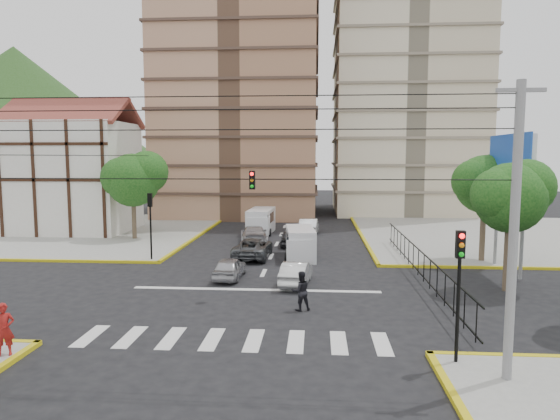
# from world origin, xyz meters

# --- Properties ---
(ground) EXTENTS (160.00, 160.00, 0.00)m
(ground) POSITION_xyz_m (0.00, 0.00, 0.00)
(ground) COLOR black
(ground) RESTS_ON ground
(sidewalk_nw) EXTENTS (26.00, 26.00, 0.15)m
(sidewalk_nw) POSITION_xyz_m (-20.00, 20.00, 0.07)
(sidewalk_nw) COLOR gray
(sidewalk_nw) RESTS_ON ground
(sidewalk_ne) EXTENTS (26.00, 26.00, 0.15)m
(sidewalk_ne) POSITION_xyz_m (20.00, 20.00, 0.07)
(sidewalk_ne) COLOR gray
(sidewalk_ne) RESTS_ON ground
(crosswalk_stripes) EXTENTS (12.00, 2.40, 0.01)m
(crosswalk_stripes) POSITION_xyz_m (0.00, -6.00, 0.01)
(crosswalk_stripes) COLOR silver
(crosswalk_stripes) RESTS_ON ground
(stop_line) EXTENTS (13.00, 0.40, 0.01)m
(stop_line) POSITION_xyz_m (0.00, 1.20, 0.01)
(stop_line) COLOR silver
(stop_line) RESTS_ON ground
(tower_tan) EXTENTS (18.00, 16.00, 48.00)m
(tower_tan) POSITION_xyz_m (-6.00, 36.00, 24.00)
(tower_tan) COLOR #9F6D4F
(tower_tan) RESTS_ON ground
(tower_beige) EXTENTS (17.00, 16.00, 48.00)m
(tower_beige) POSITION_xyz_m (14.00, 40.00, 24.00)
(tower_beige) COLOR beige
(tower_beige) RESTS_ON ground
(tudor_building) EXTENTS (10.80, 8.05, 12.23)m
(tudor_building) POSITION_xyz_m (-19.00, 20.00, 5.25)
(tudor_building) COLOR silver
(tudor_building) RESTS_ON ground
(distant_hill) EXTENTS (70.00, 70.00, 28.00)m
(distant_hill) POSITION_xyz_m (-55.00, 70.00, 14.00)
(distant_hill) COLOR #244918
(distant_hill) RESTS_ON ground
(park_fence) EXTENTS (0.10, 22.50, 1.66)m
(park_fence) POSITION_xyz_m (9.00, 4.50, 0.00)
(park_fence) COLOR black
(park_fence) RESTS_ON ground
(billboard) EXTENTS (0.36, 6.20, 8.10)m
(billboard) POSITION_xyz_m (14.45, 6.00, 6.00)
(billboard) COLOR slate
(billboard) RESTS_ON ground
(tree_park_a) EXTENTS (4.41, 3.60, 6.83)m
(tree_park_a) POSITION_xyz_m (13.08, 2.01, 5.01)
(tree_park_a) COLOR #473828
(tree_park_a) RESTS_ON ground
(tree_park_c) EXTENTS (4.65, 3.80, 7.25)m
(tree_park_c) POSITION_xyz_m (14.09, 9.01, 5.34)
(tree_park_c) COLOR #473828
(tree_park_c) RESTS_ON ground
(tree_tudor) EXTENTS (5.39, 4.40, 7.43)m
(tree_tudor) POSITION_xyz_m (-11.90, 16.01, 5.22)
(tree_tudor) COLOR #473828
(tree_tudor) RESTS_ON ground
(traffic_light_se) EXTENTS (0.28, 0.22, 4.40)m
(traffic_light_se) POSITION_xyz_m (7.80, -7.80, 3.11)
(traffic_light_se) COLOR black
(traffic_light_se) RESTS_ON ground
(traffic_light_nw) EXTENTS (0.28, 0.22, 4.40)m
(traffic_light_nw) POSITION_xyz_m (-7.80, 7.80, 3.11)
(traffic_light_nw) COLOR black
(traffic_light_nw) RESTS_ON ground
(traffic_light_hanging) EXTENTS (18.00, 9.12, 0.92)m
(traffic_light_hanging) POSITION_xyz_m (0.00, -2.04, 5.90)
(traffic_light_hanging) COLOR black
(traffic_light_hanging) RESTS_ON ground
(utility_pole_se) EXTENTS (1.40, 0.28, 9.00)m
(utility_pole_se) POSITION_xyz_m (9.00, -9.00, 4.77)
(utility_pole_se) COLOR slate
(utility_pole_se) RESTS_ON ground
(van_right_lane) EXTENTS (2.25, 4.74, 2.06)m
(van_right_lane) POSITION_xyz_m (2.05, 9.40, 1.00)
(van_right_lane) COLOR silver
(van_right_lane) RESTS_ON ground
(van_left_lane) EXTENTS (2.23, 5.06, 2.23)m
(van_left_lane) POSITION_xyz_m (-1.86, 20.14, 1.09)
(van_left_lane) COLOR silver
(van_left_lane) RESTS_ON ground
(car_silver_front_left) EXTENTS (1.62, 3.68, 1.23)m
(car_silver_front_left) POSITION_xyz_m (-1.79, 3.54, 0.62)
(car_silver_front_left) COLOR #A5A5AA
(car_silver_front_left) RESTS_ON ground
(car_white_front_right) EXTENTS (1.76, 4.01, 1.28)m
(car_white_front_right) POSITION_xyz_m (2.06, 2.45, 0.64)
(car_white_front_right) COLOR silver
(car_white_front_right) RESTS_ON ground
(car_grey_mid_left) EXTENTS (2.48, 5.06, 1.38)m
(car_grey_mid_left) POSITION_xyz_m (-1.21, 9.43, 0.69)
(car_grey_mid_left) COLOR #4E5255
(car_grey_mid_left) RESTS_ON ground
(car_silver_rear_left) EXTENTS (2.79, 5.31, 1.47)m
(car_silver_rear_left) POSITION_xyz_m (-1.82, 14.95, 0.73)
(car_silver_rear_left) COLOR #B3B2B7
(car_silver_rear_left) RESTS_ON ground
(car_darkgrey_mid_right) EXTENTS (1.66, 3.80, 1.27)m
(car_darkgrey_mid_right) POSITION_xyz_m (1.13, 14.27, 0.64)
(car_darkgrey_mid_right) COLOR #2A2A2D
(car_darkgrey_mid_right) RESTS_ON ground
(car_white_rear_right) EXTENTS (1.76, 4.49, 1.45)m
(car_white_rear_right) POSITION_xyz_m (2.47, 20.03, 0.73)
(car_white_rear_right) COLOR white
(car_white_rear_right) RESTS_ON ground
(pedestrian_sw_corner) EXTENTS (0.78, 0.67, 1.82)m
(pedestrian_sw_corner) POSITION_xyz_m (-7.50, -8.38, 1.06)
(pedestrian_sw_corner) COLOR maroon
(pedestrian_sw_corner) RESTS_ON sidewalk_sw
(pedestrian_crosswalk) EXTENTS (1.04, 0.92, 1.80)m
(pedestrian_crosswalk) POSITION_xyz_m (2.45, -2.15, 0.90)
(pedestrian_crosswalk) COLOR black
(pedestrian_crosswalk) RESTS_ON ground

